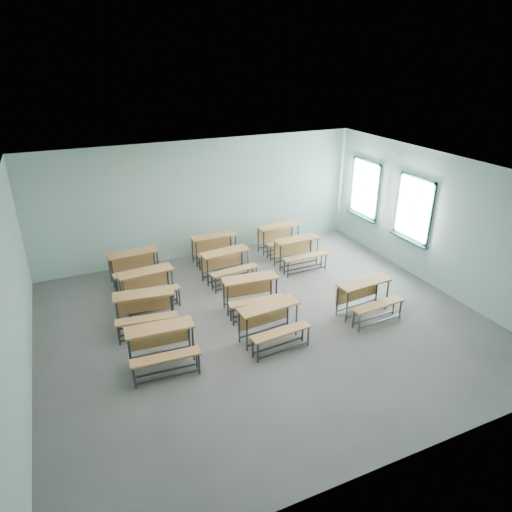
# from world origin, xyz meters

# --- Properties ---
(room) EXTENTS (9.04, 8.04, 3.24)m
(room) POSITION_xyz_m (0.08, 0.03, 1.60)
(room) COLOR slate
(room) RESTS_ON ground
(desk_unit_r0c0) EXTENTS (1.27, 0.89, 0.76)m
(desk_unit_r0c0) POSITION_xyz_m (-2.29, -0.53, 0.51)
(desk_unit_r0c0) COLOR #C08245
(desk_unit_r0c0) RESTS_ON ground
(desk_unit_r0c1) EXTENTS (1.28, 0.91, 0.76)m
(desk_unit_r0c1) POSITION_xyz_m (-0.16, -0.66, 0.51)
(desk_unit_r0c1) COLOR #C08245
(desk_unit_r0c1) RESTS_ON ground
(desk_unit_r0c2) EXTENTS (1.28, 0.91, 0.76)m
(desk_unit_r0c2) POSITION_xyz_m (2.15, -0.59, 0.51)
(desk_unit_r0c2) COLOR #C08245
(desk_unit_r0c2) RESTS_ON ground
(desk_unit_r1c0) EXTENTS (1.31, 0.97, 0.76)m
(desk_unit_r1c0) POSITION_xyz_m (-2.30, 0.84, 0.51)
(desk_unit_r1c0) COLOR #C08245
(desk_unit_r1c0) RESTS_ON ground
(desk_unit_r1c1) EXTENTS (1.29, 0.93, 0.76)m
(desk_unit_r1c1) POSITION_xyz_m (-0.03, 0.59, 0.51)
(desk_unit_r1c1) COLOR #C08245
(desk_unit_r1c1) RESTS_ON ground
(desk_unit_r2c0) EXTENTS (1.28, 0.91, 0.76)m
(desk_unit_r2c0) POSITION_xyz_m (-2.03, 1.86, 0.51)
(desk_unit_r2c0) COLOR #C08245
(desk_unit_r2c0) RESTS_ON ground
(desk_unit_r2c1) EXTENTS (1.30, 0.94, 0.76)m
(desk_unit_r2c1) POSITION_xyz_m (0.00, 2.17, 0.51)
(desk_unit_r2c1) COLOR #C08245
(desk_unit_r2c1) RESTS_ON ground
(desk_unit_r2c2) EXTENTS (1.23, 0.84, 0.76)m
(desk_unit_r2c2) POSITION_xyz_m (2.01, 2.17, 0.51)
(desk_unit_r2c2) COLOR #C08245
(desk_unit_r2c2) RESTS_ON ground
(desk_unit_r3c0) EXTENTS (1.27, 0.89, 0.76)m
(desk_unit_r3c0) POSITION_xyz_m (-2.10, 3.03, 0.51)
(desk_unit_r3c0) COLOR #C08245
(desk_unit_r3c0) RESTS_ON ground
(desk_unit_r3c1) EXTENTS (1.24, 0.85, 0.76)m
(desk_unit_r3c1) POSITION_xyz_m (0.09, 3.29, 0.51)
(desk_unit_r3c1) COLOR #C08245
(desk_unit_r3c1) RESTS_ON ground
(desk_unit_r3c2) EXTENTS (1.26, 0.87, 0.76)m
(desk_unit_r3c2) POSITION_xyz_m (2.02, 3.25, 0.51)
(desk_unit_r3c2) COLOR #C08245
(desk_unit_r3c2) RESTS_ON ground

